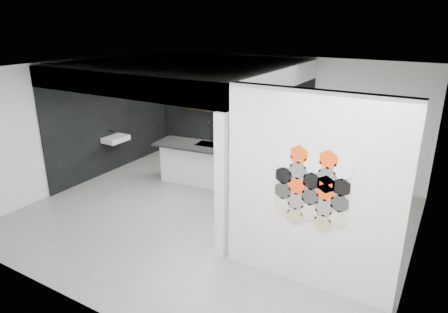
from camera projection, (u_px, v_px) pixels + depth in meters
floor at (212, 216)px, 7.72m from camera, size 7.00×6.00×0.01m
partition_panel at (311, 193)px, 5.37m from camera, size 2.45×0.15×2.80m
bay_clad_back at (230, 117)px, 10.36m from camera, size 4.40×0.04×2.35m
bay_clad_left at (114, 123)px, 9.80m from camera, size 0.04×4.00×2.35m
bulkhead at (183, 72)px, 8.30m from camera, size 4.40×4.00×0.40m
corner_column at (221, 187)px, 6.12m from camera, size 0.16×0.16×2.35m
fascia_beam at (116, 85)px, 6.75m from camera, size 4.40×0.16×0.40m
wall_basin at (116, 139)px, 9.64m from camera, size 0.40×0.60×0.12m
display_shelf at (231, 114)px, 10.19m from camera, size 3.00×0.15×0.04m
kitchen_island at (196, 162)px, 9.17m from camera, size 1.86×0.99×1.43m
stockpot at (188, 104)px, 10.80m from camera, size 0.24×0.24×0.16m
kettle at (270, 115)px, 9.63m from camera, size 0.26×0.26×0.17m
glass_bowl at (280, 118)px, 9.52m from camera, size 0.18×0.18×0.10m
glass_vase at (280, 117)px, 9.51m from camera, size 0.11×0.11×0.13m
bottle_dark at (212, 107)px, 10.43m from camera, size 0.07×0.07×0.16m
utensil_cup at (213, 109)px, 10.42m from camera, size 0.10×0.10×0.09m
hex_tile_cluster at (311, 189)px, 5.25m from camera, size 1.04×0.02×1.16m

